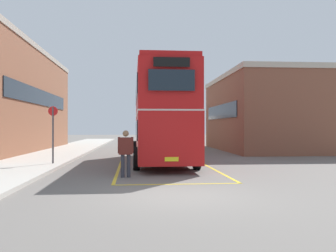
{
  "coord_description": "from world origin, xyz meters",
  "views": [
    {
      "loc": [
        -1.03,
        -10.05,
        1.83
      ],
      "look_at": [
        0.62,
        11.07,
        1.9
      ],
      "focal_mm": 40.46,
      "sensor_mm": 36.0,
      "label": 1
    }
  ],
  "objects_px": {
    "single_deck_bus": "(175,129)",
    "bus_stop_sign": "(53,129)",
    "pedestrian_boarding": "(126,150)",
    "double_decker_bus": "(161,114)"
  },
  "relations": [
    {
      "from": "pedestrian_boarding",
      "to": "bus_stop_sign",
      "type": "bearing_deg",
      "value": 130.23
    },
    {
      "from": "double_decker_bus",
      "to": "pedestrian_boarding",
      "type": "xyz_separation_m",
      "value": [
        -1.64,
        -5.66,
        -1.52
      ]
    },
    {
      "from": "single_deck_bus",
      "to": "pedestrian_boarding",
      "type": "bearing_deg",
      "value": -99.29
    },
    {
      "from": "single_deck_bus",
      "to": "bus_stop_sign",
      "type": "distance_m",
      "value": 24.1
    },
    {
      "from": "single_deck_bus",
      "to": "bus_stop_sign",
      "type": "height_order",
      "value": "single_deck_bus"
    },
    {
      "from": "pedestrian_boarding",
      "to": "bus_stop_sign",
      "type": "relative_size",
      "value": 0.64
    },
    {
      "from": "double_decker_bus",
      "to": "bus_stop_sign",
      "type": "height_order",
      "value": "double_decker_bus"
    },
    {
      "from": "single_deck_bus",
      "to": "pedestrian_boarding",
      "type": "height_order",
      "value": "single_deck_bus"
    },
    {
      "from": "double_decker_bus",
      "to": "pedestrian_boarding",
      "type": "relative_size",
      "value": 6.36
    },
    {
      "from": "double_decker_bus",
      "to": "pedestrian_boarding",
      "type": "height_order",
      "value": "double_decker_bus"
    }
  ]
}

